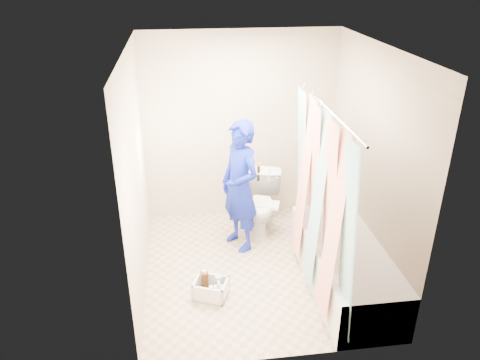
{
  "coord_description": "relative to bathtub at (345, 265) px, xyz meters",
  "views": [
    {
      "loc": [
        -0.74,
        -4.22,
        3.13
      ],
      "look_at": [
        -0.14,
        0.31,
        0.95
      ],
      "focal_mm": 35.0,
      "sensor_mm": 36.0,
      "label": 1
    }
  ],
  "objects": [
    {
      "name": "shower_curtain",
      "position": [
        -0.33,
        0.0,
        0.75
      ],
      "size": [
        0.06,
        1.75,
        1.8
      ],
      "primitive_type": "cube",
      "color": "white",
      "rests_on": "curtain_rod"
    },
    {
      "name": "wall_left",
      "position": [
        -2.05,
        0.43,
        0.93
      ],
      "size": [
        0.02,
        2.6,
        2.4
      ],
      "primitive_type": "cube",
      "color": "tan",
      "rests_on": "ground"
    },
    {
      "name": "toilet",
      "position": [
        -0.65,
        1.23,
        0.1
      ],
      "size": [
        0.61,
        0.81,
        0.73
      ],
      "primitive_type": "imported",
      "rotation": [
        0.0,
        0.0,
        -0.31
      ],
      "color": "silver",
      "rests_on": "ground"
    },
    {
      "name": "cleaning_caddy",
      "position": [
        -1.38,
        0.0,
        -0.18
      ],
      "size": [
        0.4,
        0.36,
        0.25
      ],
      "rotation": [
        0.0,
        0.0,
        -0.38
      ],
      "color": "white",
      "rests_on": "ground"
    },
    {
      "name": "ceiling",
      "position": [
        -0.85,
        0.43,
        2.13
      ],
      "size": [
        2.4,
        2.6,
        0.02
      ],
      "primitive_type": "cube",
      "color": "white",
      "rests_on": "wall_back"
    },
    {
      "name": "floor",
      "position": [
        -0.85,
        0.43,
        -0.27
      ],
      "size": [
        2.6,
        2.6,
        0.0
      ],
      "primitive_type": "plane",
      "color": "tan",
      "rests_on": "ground"
    },
    {
      "name": "tank_lid",
      "position": [
        -0.69,
        1.12,
        0.16
      ],
      "size": [
        0.49,
        0.32,
        0.03
      ],
      "primitive_type": "cube",
      "rotation": [
        0.0,
        0.0,
        -0.31
      ],
      "color": "white",
      "rests_on": "toilet"
    },
    {
      "name": "wall_right",
      "position": [
        0.35,
        0.43,
        0.93
      ],
      "size": [
        0.02,
        2.6,
        2.4
      ],
      "primitive_type": "cube",
      "color": "tan",
      "rests_on": "ground"
    },
    {
      "name": "wall_front",
      "position": [
        -0.85,
        -0.88,
        0.93
      ],
      "size": [
        2.4,
        0.02,
        2.4
      ],
      "primitive_type": "cube",
      "color": "tan",
      "rests_on": "ground"
    },
    {
      "name": "tank_internals",
      "position": [
        -0.63,
        1.42,
        0.45
      ],
      "size": [
        0.17,
        0.08,
        0.24
      ],
      "color": "black",
      "rests_on": "toilet"
    },
    {
      "name": "wall_back",
      "position": [
        -0.85,
        1.73,
        0.93
      ],
      "size": [
        2.4,
        0.02,
        2.4
      ],
      "primitive_type": "cube",
      "color": "tan",
      "rests_on": "ground"
    },
    {
      "name": "curtain_rod",
      "position": [
        -0.33,
        0.0,
        1.68
      ],
      "size": [
        0.02,
        1.9,
        0.02
      ],
      "primitive_type": "cylinder",
      "rotation": [
        1.57,
        0.0,
        0.0
      ],
      "color": "silver",
      "rests_on": "wall_back"
    },
    {
      "name": "plumber",
      "position": [
        -0.97,
        0.92,
        0.51
      ],
      "size": [
        0.6,
        0.68,
        1.56
      ],
      "primitive_type": "imported",
      "rotation": [
        0.0,
        0.0,
        -1.07
      ],
      "color": "navy",
      "rests_on": "ground"
    },
    {
      "name": "bathtub",
      "position": [
        0.0,
        0.0,
        0.0
      ],
      "size": [
        0.7,
        1.75,
        0.5
      ],
      "color": "white",
      "rests_on": "ground"
    }
  ]
}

